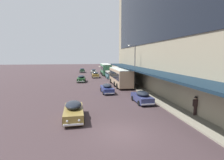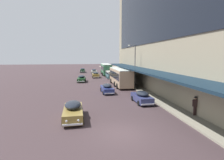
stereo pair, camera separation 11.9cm
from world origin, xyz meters
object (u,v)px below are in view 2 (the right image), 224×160
Objects in this scene: sedan_far_back at (83,70)px; vw_van at (110,74)px; sedan_lead_near at (82,79)px; sedan_oncoming_rear at (96,75)px; sedan_second_near at (142,97)px; pedestrian_at_kerb at (195,105)px; sedan_lead_mid at (73,111)px; street_lamp at (134,63)px; transit_bus_kerbside_rear at (106,69)px; sedan_second_mid at (107,88)px; transit_bus_kerbside_front at (120,76)px; sedan_trailing_near at (94,71)px.

sedan_far_back is 19.95m from vw_van.
sedan_oncoming_rear is at bearing 63.38° from sedan_lead_near.
pedestrian_at_kerb reaches higher than sedan_second_near.
sedan_oncoming_rear is at bearing 98.18° from sedan_second_near.
street_lamp is (10.54, 15.93, 3.86)m from sedan_lead_mid.
pedestrian_at_kerb reaches higher than sedan_far_back.
vw_van is (3.65, -2.44, 0.32)m from sedan_oncoming_rear.
street_lamp is (2.58, -13.47, 3.57)m from vw_van.
transit_bus_kerbside_rear reaches higher than sedan_second_near.
sedan_far_back is at bearing 89.24° from sedan_lead_mid.
transit_bus_kerbside_rear is 16.72m from sedan_lead_near.
sedan_far_back is 1.06× the size of sedan_second_near.
sedan_lead_mid is at bearing -105.15° from vw_van.
sedan_lead_near is at bearing -145.55° from vw_van.
sedan_second_near is at bearing -89.37° from vw_van.
street_lamp is (5.85, 4.75, 3.92)m from sedan_second_mid.
sedan_second_mid is (-3.40, -27.97, -1.19)m from transit_bus_kerbside_rear.
vw_van is (7.32, -18.56, 0.30)m from sedan_far_back.
transit_bus_kerbside_front is 10.21m from sedan_lead_near.
sedan_far_back is (-4.05, 36.77, 0.04)m from sedan_second_mid.
sedan_second_mid is (0.25, -31.07, -0.05)m from sedan_trailing_near.
pedestrian_at_kerb is 0.24× the size of street_lamp.
sedan_second_near is at bearing 121.04° from pedestrian_at_kerb.
sedan_oncoming_rear is at bearing -77.18° from sedan_far_back.
pedestrian_at_kerb is (11.15, -25.50, 0.43)m from sedan_lead_near.
sedan_lead_mid is (-0.64, -47.95, 0.02)m from sedan_far_back.
sedan_lead_mid is (-8.23, -17.71, -1.14)m from transit_bus_kerbside_front.
transit_bus_kerbside_front reaches higher than sedan_trailing_near.
sedan_far_back is at bearing 102.65° from pedestrian_at_kerb.
sedan_lead_mid is at bearing -112.76° from sedan_second_mid.
sedan_trailing_near is 37.93m from sedan_second_near.
sedan_oncoming_rear reaches higher than sedan_second_near.
sedan_oncoming_rear is at bearing 146.22° from vw_van.
transit_bus_kerbside_front is 13.25m from sedan_second_near.
street_lamp is at bearing -72.81° from sedan_far_back.
sedan_second_near is 12.29m from street_lamp.
sedan_lead_mid reaches higher than sedan_trailing_near.
transit_bus_kerbside_rear reaches higher than sedan_trailing_near.
sedan_lead_mid is at bearing -123.49° from street_lamp.
transit_bus_kerbside_front is 2.36× the size of sedan_second_mid.
transit_bus_kerbside_front reaches higher than sedan_second_near.
pedestrian_at_kerb reaches higher than sedan_oncoming_rear.
pedestrian_at_kerb is (3.71, -30.60, 0.08)m from vw_van.
sedan_far_back reaches higher than sedan_oncoming_rear.
sedan_oncoming_rear is (-0.39, 20.66, 0.02)m from sedan_second_mid.
street_lamp reaches higher than transit_bus_kerbside_rear.
sedan_lead_near is at bearing -90.28° from sedan_far_back.
transit_bus_kerbside_rear reaches higher than pedestrian_at_kerb.
street_lamp reaches higher than sedan_far_back.
pedestrian_at_kerb is at bearing -5.88° from sedan_lead_mid.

